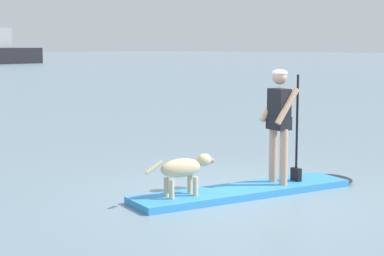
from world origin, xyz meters
TOP-DOWN VIEW (x-y plane):
  - ground_plane at (0.00, 0.00)m, footprint 400.00×400.00m
  - paddleboard at (0.22, -0.07)m, footprint 3.79×1.86m
  - person_paddler at (0.62, -0.20)m, footprint 0.67×0.58m
  - dog at (-0.95, 0.31)m, footprint 1.06×0.43m

SIDE VIEW (x-z plane):
  - ground_plane at x=0.00m, z-range 0.00..0.00m
  - paddleboard at x=0.22m, z-range 0.00..0.10m
  - dog at x=-0.95m, z-range 0.20..0.76m
  - person_paddler at x=0.62m, z-range 0.24..1.95m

